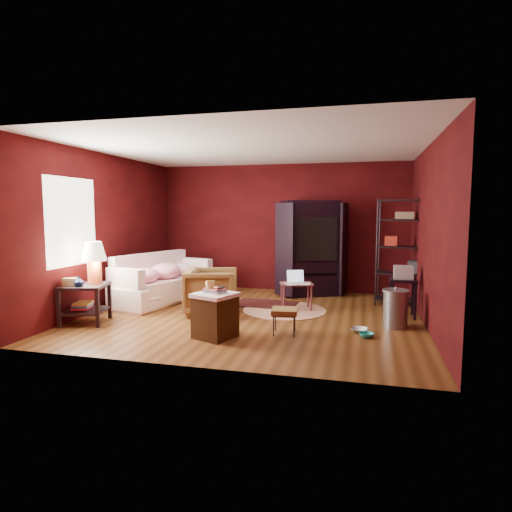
{
  "coord_description": "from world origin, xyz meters",
  "views": [
    {
      "loc": [
        1.79,
        -6.9,
        1.77
      ],
      "look_at": [
        0.0,
        0.2,
        1.0
      ],
      "focal_mm": 30.0,
      "sensor_mm": 36.0,
      "label": 1
    }
  ],
  "objects_px": {
    "armchair": "(211,289)",
    "side_table": "(90,274)",
    "sofa": "(161,282)",
    "tv_armoire": "(311,246)",
    "hamper": "(215,315)",
    "wire_shelving": "(404,248)",
    "laptop_desk": "(296,286)"
  },
  "relations": [
    {
      "from": "side_table",
      "to": "tv_armoire",
      "type": "relative_size",
      "value": 0.65
    },
    {
      "from": "laptop_desk",
      "to": "sofa",
      "type": "bearing_deg",
      "value": 163.36
    },
    {
      "from": "laptop_desk",
      "to": "wire_shelving",
      "type": "distance_m",
      "value": 2.17
    },
    {
      "from": "sofa",
      "to": "wire_shelving",
      "type": "bearing_deg",
      "value": -67.15
    },
    {
      "from": "armchair",
      "to": "side_table",
      "type": "bearing_deg",
      "value": 105.58
    },
    {
      "from": "laptop_desk",
      "to": "wire_shelving",
      "type": "bearing_deg",
      "value": 6.11
    },
    {
      "from": "hamper",
      "to": "wire_shelving",
      "type": "bearing_deg",
      "value": 45.88
    },
    {
      "from": "armchair",
      "to": "sofa",
      "type": "bearing_deg",
      "value": 48.91
    },
    {
      "from": "sofa",
      "to": "laptop_desk",
      "type": "relative_size",
      "value": 2.99
    },
    {
      "from": "tv_armoire",
      "to": "wire_shelving",
      "type": "height_order",
      "value": "same"
    },
    {
      "from": "sofa",
      "to": "hamper",
      "type": "relative_size",
      "value": 2.88
    },
    {
      "from": "hamper",
      "to": "laptop_desk",
      "type": "bearing_deg",
      "value": 67.15
    },
    {
      "from": "side_table",
      "to": "hamper",
      "type": "distance_m",
      "value": 2.29
    },
    {
      "from": "sofa",
      "to": "tv_armoire",
      "type": "bearing_deg",
      "value": -49.66
    },
    {
      "from": "armchair",
      "to": "tv_armoire",
      "type": "relative_size",
      "value": 0.44
    },
    {
      "from": "sofa",
      "to": "wire_shelving",
      "type": "relative_size",
      "value": 1.05
    },
    {
      "from": "sofa",
      "to": "tv_armoire",
      "type": "xyz_separation_m",
      "value": [
        2.71,
        1.47,
        0.63
      ]
    },
    {
      "from": "armchair",
      "to": "laptop_desk",
      "type": "xyz_separation_m",
      "value": [
        1.36,
        0.69,
        -0.0
      ]
    },
    {
      "from": "tv_armoire",
      "to": "hamper",
      "type": "bearing_deg",
      "value": -129.06
    },
    {
      "from": "side_table",
      "to": "tv_armoire",
      "type": "height_order",
      "value": "tv_armoire"
    },
    {
      "from": "armchair",
      "to": "wire_shelving",
      "type": "xyz_separation_m",
      "value": [
        3.26,
        1.53,
        0.66
      ]
    },
    {
      "from": "wire_shelving",
      "to": "armchair",
      "type": "bearing_deg",
      "value": -146.42
    },
    {
      "from": "side_table",
      "to": "wire_shelving",
      "type": "xyz_separation_m",
      "value": [
        4.95,
        2.49,
        0.32
      ]
    },
    {
      "from": "armchair",
      "to": "tv_armoire",
      "type": "height_order",
      "value": "tv_armoire"
    },
    {
      "from": "side_table",
      "to": "armchair",
      "type": "bearing_deg",
      "value": 29.62
    },
    {
      "from": "armchair",
      "to": "tv_armoire",
      "type": "bearing_deg",
      "value": -48.3
    },
    {
      "from": "side_table",
      "to": "tv_armoire",
      "type": "distance_m",
      "value": 4.41
    },
    {
      "from": "armchair",
      "to": "side_table",
      "type": "height_order",
      "value": "side_table"
    },
    {
      "from": "hamper",
      "to": "laptop_desk",
      "type": "xyz_separation_m",
      "value": [
        0.84,
        1.99,
        0.1
      ]
    },
    {
      "from": "wire_shelving",
      "to": "hamper",
      "type": "bearing_deg",
      "value": -125.62
    },
    {
      "from": "armchair",
      "to": "side_table",
      "type": "xyz_separation_m",
      "value": [
        -1.7,
        -0.96,
        0.34
      ]
    },
    {
      "from": "laptop_desk",
      "to": "tv_armoire",
      "type": "bearing_deg",
      "value": 69.13
    }
  ]
}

